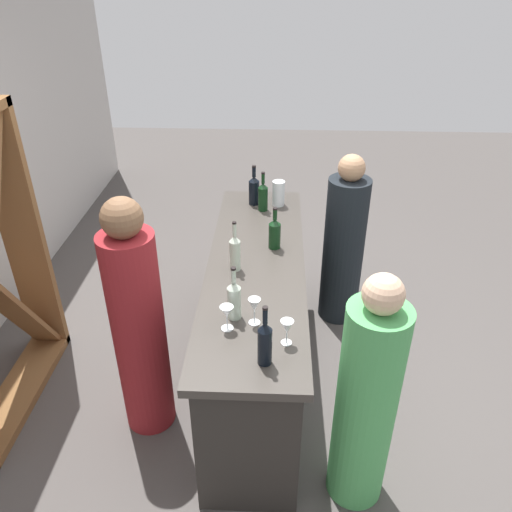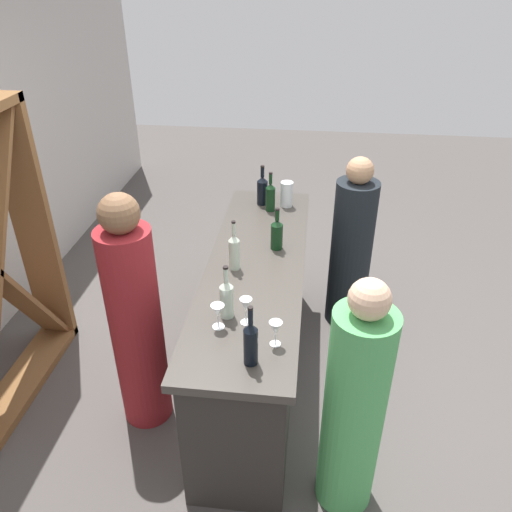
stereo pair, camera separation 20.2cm
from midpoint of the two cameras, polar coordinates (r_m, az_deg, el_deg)
The scene contains 15 objects.
ground_plane at distance 3.85m, azimuth 1.54°, elevation -13.09°, with size 12.00×12.00×0.00m, color #4C4744.
bar_counter at distance 3.53m, azimuth 1.65°, elevation -7.40°, with size 2.24×0.62×0.97m.
wine_bottle_leftmost_near_black at distance 2.43m, azimuth 1.80°, elevation -9.74°, with size 0.07×0.07×0.33m.
wine_bottle_second_left_clear_pale at distance 2.72m, azimuth -1.21°, elevation -4.77°, with size 0.08×0.08×0.32m.
wine_bottle_center_clear_pale at distance 3.13m, azimuth -0.63°, elevation 0.55°, with size 0.07×0.07×0.33m.
wine_bottle_second_right_dark_green at distance 3.37m, azimuth 4.07°, elevation 2.52°, with size 0.08×0.08×0.30m.
wine_bottle_rightmost_dark_green at distance 3.88m, azimuth 3.13°, elevation 6.71°, with size 0.07×0.07×0.31m.
wine_bottle_far_right_near_black at distance 3.99m, azimuth 2.18°, elevation 7.46°, with size 0.08×0.08×0.32m.
wine_glass_near_left at distance 2.56m, azimuth 4.50°, elevation -8.22°, with size 0.07×0.07×0.14m.
wine_glass_near_center at distance 2.68m, azimuth 1.02°, elevation -5.68°, with size 0.07×0.07×0.16m.
wine_glass_near_right at distance 2.66m, azimuth -2.16°, elevation -6.29°, with size 0.07×0.07×0.14m.
water_pitcher at distance 3.97m, azimuth 4.93°, elevation 6.94°, with size 0.10×0.10×0.20m.
person_left_guest at distance 4.08m, azimuth 12.05°, elevation 0.61°, with size 0.37×0.37×1.43m.
person_center_guest at distance 2.76m, azimuth 13.12°, elevation -16.50°, with size 0.40×0.40×1.47m.
person_right_guest at distance 3.14m, azimuth -11.60°, elevation -7.41°, with size 0.34×0.34×1.61m.
Camera 2 is at (-2.75, -0.32, 2.68)m, focal length 35.53 mm.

